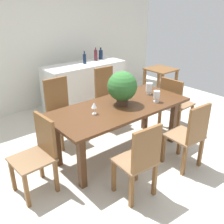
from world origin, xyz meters
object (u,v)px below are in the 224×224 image
at_px(chair_head_end, 39,151).
at_px(chair_far_left, 61,108).
at_px(chair_near_right, 190,134).
at_px(crystal_vase_left, 121,90).
at_px(kitchen_counter, 85,87).
at_px(wine_bottle_clear, 85,59).
at_px(dining_table, 120,112).
at_px(chair_far_right, 107,95).
at_px(chair_foot_end, 174,101).
at_px(wine_bottle_amber, 96,55).
at_px(wine_bottle_tall, 101,54).
at_px(crystal_vase_center_near, 157,95).
at_px(side_table, 160,78).
at_px(wine_glass, 94,106).
at_px(flower_centerpiece, 122,87).
at_px(crystal_vase_right, 149,87).
at_px(chair_near_left, 140,159).

distance_m(chair_head_end, chair_far_left, 1.20).
bearing_deg(chair_near_right, crystal_vase_left, -78.68).
relative_size(crystal_vase_left, kitchen_counter, 0.09).
relative_size(crystal_vase_left, wine_bottle_clear, 0.62).
distance_m(chair_near_right, crystal_vase_left, 1.26).
distance_m(dining_table, chair_near_right, 1.01).
relative_size(chair_far_right, chair_foot_end, 1.14).
bearing_deg(chair_foot_end, wine_bottle_amber, 7.98).
distance_m(chair_foot_end, wine_bottle_tall, 1.96).
xyz_separation_m(chair_head_end, crystal_vase_left, (1.56, 0.32, 0.34)).
relative_size(chair_far_left, wine_bottle_amber, 3.85).
xyz_separation_m(crystal_vase_center_near, wine_bottle_clear, (0.08, 1.97, 0.20)).
height_order(chair_far_right, wine_bottle_clear, wine_bottle_clear).
distance_m(chair_far_right, crystal_vase_center_near, 1.16).
relative_size(dining_table, side_table, 2.64).
height_order(dining_table, wine_bottle_tall, wine_bottle_tall).
height_order(dining_table, chair_far_left, chair_far_left).
xyz_separation_m(chair_far_right, wine_glass, (-0.92, -0.89, 0.31)).
xyz_separation_m(crystal_vase_left, kitchen_counter, (0.28, 1.42, -0.38)).
height_order(flower_centerpiece, crystal_vase_right, flower_centerpiece).
bearing_deg(crystal_vase_left, crystal_vase_center_near, -68.18).
xyz_separation_m(crystal_vase_center_near, side_table, (1.53, 1.21, -0.29)).
distance_m(dining_table, chair_far_right, 1.01).
height_order(chair_near_left, wine_bottle_amber, wine_bottle_amber).
distance_m(chair_near_left, side_table, 3.13).
bearing_deg(flower_centerpiece, chair_foot_end, -1.38).
bearing_deg(wine_bottle_tall, dining_table, -120.51).
distance_m(chair_far_left, side_table, 2.51).
xyz_separation_m(crystal_vase_left, crystal_vase_right, (0.38, -0.25, 0.02)).
height_order(chair_near_left, crystal_vase_right, same).
bearing_deg(crystal_vase_right, kitchen_counter, 93.40).
distance_m(chair_head_end, flower_centerpiece, 1.42).
bearing_deg(chair_near_right, wine_glass, -40.92).
distance_m(chair_far_right, wine_bottle_tall, 1.26).
relative_size(chair_head_end, wine_bottle_clear, 3.76).
height_order(chair_foot_end, wine_bottle_tall, wine_bottle_tall).
relative_size(chair_far_right, kitchen_counter, 0.64).
bearing_deg(chair_far_right, wine_glass, -132.36).
xyz_separation_m(chair_near_right, side_table, (1.59, 1.87, 0.05)).
relative_size(chair_foot_end, crystal_vase_right, 5.11).
relative_size(flower_centerpiece, kitchen_counter, 0.29).
xyz_separation_m(chair_head_end, side_table, (3.31, 0.97, 0.05)).
bearing_deg(chair_far_right, crystal_vase_left, -103.39).
distance_m(dining_table, side_table, 2.27).
relative_size(flower_centerpiece, crystal_vase_left, 3.13).
bearing_deg(chair_near_right, crystal_vase_center_near, -91.27).
relative_size(wine_bottle_clear, wine_bottle_amber, 0.93).
relative_size(chair_near_left, chair_far_right, 0.89).
bearing_deg(wine_bottle_amber, crystal_vase_right, -98.39).
height_order(crystal_vase_center_near, wine_bottle_amber, wine_bottle_amber).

